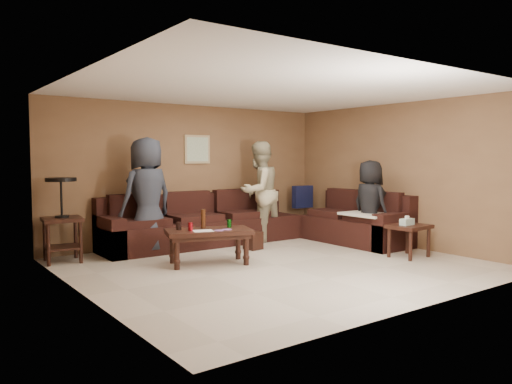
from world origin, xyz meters
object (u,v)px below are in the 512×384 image
coffee_table (209,235)px  person_middle (259,192)px  person_right (370,204)px  sectional_sofa (260,226)px  person_left (147,196)px  side_table_right (409,229)px  waste_bin (253,240)px  end_table_left (62,218)px

coffee_table → person_middle: size_ratio=0.73×
person_middle → person_right: size_ratio=1.23×
sectional_sofa → person_left: 2.10m
side_table_right → waste_bin: side_table_right is taller
coffee_table → person_right: size_ratio=0.90×
person_right → end_table_left: bearing=71.8°
end_table_left → coffee_table: bearing=-40.1°
coffee_table → side_table_right: bearing=-26.7°
side_table_right → person_middle: person_middle is taller
side_table_right → waste_bin: 2.53m
coffee_table → waste_bin: bearing=25.3°
coffee_table → person_left: size_ratio=0.72×
waste_bin → person_left: 1.91m
person_left → person_middle: (2.18, -0.07, -0.01)m
waste_bin → person_left: size_ratio=0.16×
waste_bin → person_middle: (0.58, 0.61, 0.77)m
person_right → waste_bin: bearing=63.1°
coffee_table → end_table_left: end_table_left is taller
end_table_left → sectional_sofa: bearing=-9.1°
side_table_right → person_right: 1.00m
sectional_sofa → end_table_left: size_ratio=3.70×
end_table_left → waste_bin: size_ratio=4.18×
sectional_sofa → person_right: bearing=-44.7°
sectional_sofa → waste_bin: size_ratio=15.48×
side_table_right → person_left: bearing=140.2°
end_table_left → waste_bin: (2.89, -0.84, -0.51)m
coffee_table → side_table_right: size_ratio=2.07×
coffee_table → person_right: (2.94, -0.46, 0.32)m
person_middle → person_right: (1.16, -1.64, -0.17)m
sectional_sofa → waste_bin: bearing=-139.3°
side_table_right → waste_bin: size_ratio=2.17×
coffee_table → end_table_left: size_ratio=1.08×
end_table_left → person_middle: 3.48m
person_middle → person_right: bearing=111.7°
coffee_table → person_left: 1.41m
side_table_right → person_middle: (-0.99, 2.58, 0.49)m
coffee_table → person_left: bearing=107.6°
waste_bin → person_right: (1.73, -1.03, 0.60)m
end_table_left → person_right: person_right is taller
sectional_sofa → end_table_left: 3.31m
sectional_sofa → person_middle: size_ratio=2.52×
sectional_sofa → end_table_left: (-3.25, 0.52, 0.33)m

